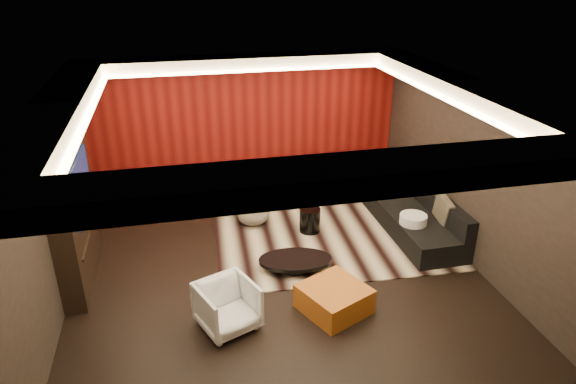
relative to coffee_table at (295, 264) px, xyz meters
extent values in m
cube|color=black|center=(-0.28, 0.00, -0.12)|extent=(6.00, 6.00, 0.02)
cube|color=silver|center=(-0.28, 0.00, 2.70)|extent=(6.00, 6.00, 0.02)
cube|color=black|center=(-0.28, 3.01, 1.29)|extent=(6.00, 0.02, 2.80)
cube|color=black|center=(-3.29, 0.00, 1.29)|extent=(0.02, 6.00, 2.80)
cube|color=black|center=(2.73, 0.00, 1.29)|extent=(0.02, 6.00, 2.80)
cube|color=#6B0C0A|center=(-0.28, 2.97, 1.29)|extent=(5.98, 0.05, 2.78)
cube|color=silver|center=(-0.28, 2.70, 2.58)|extent=(6.00, 0.60, 0.22)
cube|color=silver|center=(-0.28, -2.70, 2.58)|extent=(6.00, 0.60, 0.22)
cube|color=silver|center=(-2.98, 0.00, 2.58)|extent=(0.60, 4.80, 0.22)
cube|color=silver|center=(2.42, 0.00, 2.58)|extent=(0.60, 4.80, 0.22)
cube|color=#FFD899|center=(-0.28, 2.36, 2.49)|extent=(4.80, 0.08, 0.04)
cube|color=#FFD899|center=(-0.28, -2.36, 2.49)|extent=(4.80, 0.08, 0.04)
cube|color=#FFD899|center=(-2.64, 0.00, 2.49)|extent=(0.08, 4.80, 0.04)
cube|color=#FFD899|center=(2.08, 0.00, 2.49)|extent=(0.08, 4.80, 0.04)
cube|color=black|center=(-3.13, 0.60, 0.99)|extent=(0.30, 2.00, 2.20)
cube|color=black|center=(-2.97, 0.60, 1.34)|extent=(0.04, 1.30, 0.80)
cube|color=black|center=(-2.97, 0.60, 0.59)|extent=(0.04, 1.60, 0.04)
cube|color=beige|center=(0.87, 0.95, -0.10)|extent=(4.16, 3.21, 0.02)
cylinder|color=black|center=(0.00, 0.00, 0.00)|extent=(1.28, 1.28, 0.19)
cylinder|color=black|center=(0.53, 1.12, 0.12)|extent=(0.48, 0.48, 0.42)
ellipsoid|color=#C5B298|center=(-0.38, 1.63, 0.06)|extent=(0.57, 0.57, 0.31)
cylinder|color=white|center=(2.06, 0.32, 0.16)|extent=(0.51, 0.51, 0.55)
cube|color=#8B4212|center=(0.28, -1.06, 0.06)|extent=(1.06, 1.06, 0.35)
imported|color=silver|center=(-1.16, -1.10, 0.21)|extent=(0.90, 0.91, 0.64)
cube|color=black|center=(0.97, 2.55, 0.09)|extent=(3.50, 0.90, 0.40)
cube|color=black|center=(0.97, 2.90, 0.46)|extent=(3.50, 0.20, 0.35)
cube|color=black|center=(2.27, 0.80, 0.09)|extent=(0.90, 2.60, 0.40)
cube|color=black|center=(2.62, 0.80, 0.46)|extent=(0.20, 2.60, 0.35)
cube|color=black|center=(-0.83, 2.55, 0.19)|extent=(0.20, 0.90, 0.60)
cube|color=tan|center=(2.12, 2.39, 0.51)|extent=(0.42, 0.20, 0.44)
cube|color=tan|center=(-0.30, 2.69, 0.51)|extent=(0.42, 0.20, 0.44)
cube|color=tan|center=(0.99, 2.67, 0.51)|extent=(0.42, 0.20, 0.44)
cube|color=tan|center=(2.56, 0.26, 0.51)|extent=(0.12, 0.50, 0.50)
cube|color=tan|center=(2.46, 1.45, 0.51)|extent=(0.12, 0.50, 0.50)
camera|label=1|loc=(-1.60, -6.48, 4.25)|focal=32.00mm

